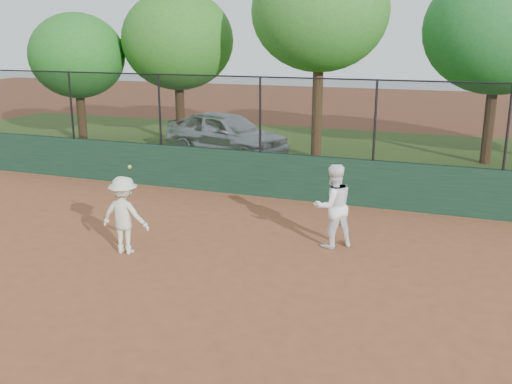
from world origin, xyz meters
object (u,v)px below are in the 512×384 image
(player_second, at_px, (333,206))
(tree_0, at_px, (77,56))
(tree_2, at_px, (320,12))
(tree_3, at_px, (499,30))
(parked_car, at_px, (226,134))
(tree_1, at_px, (178,41))
(player_main, at_px, (125,215))

(player_second, bearing_deg, tree_0, -72.72)
(player_second, bearing_deg, tree_2, -112.73)
(tree_0, bearing_deg, tree_2, 3.10)
(tree_0, relative_size, tree_3, 0.79)
(parked_car, distance_m, player_second, 9.57)
(tree_0, xyz_separation_m, tree_1, (3.72, 1.30, 0.58))
(tree_3, bearing_deg, tree_2, -167.73)
(player_main, height_order, tree_1, tree_1)
(parked_car, xyz_separation_m, tree_0, (-6.33, 0.19, 2.64))
(player_second, height_order, player_main, player_main)
(player_main, relative_size, tree_0, 0.38)
(tree_2, distance_m, tree_3, 5.78)
(player_second, relative_size, tree_1, 0.29)
(player_main, relative_size, tree_2, 0.27)
(player_second, bearing_deg, parked_car, -92.99)
(parked_car, bearing_deg, tree_3, -60.87)
(tree_0, distance_m, tree_1, 3.98)
(player_main, height_order, tree_2, tree_2)
(player_main, bearing_deg, tree_0, 130.45)
(player_main, bearing_deg, tree_2, 82.98)
(tree_0, height_order, tree_1, tree_1)
(tree_1, bearing_deg, parked_car, -29.71)
(tree_0, bearing_deg, tree_3, 6.55)
(parked_car, height_order, player_second, player_second)
(parked_car, relative_size, tree_3, 0.73)
(tree_0, distance_m, tree_3, 15.24)
(player_main, bearing_deg, player_second, 25.32)
(player_second, height_order, tree_3, tree_3)
(tree_1, bearing_deg, tree_2, -7.76)
(player_main, relative_size, tree_3, 0.30)
(tree_1, xyz_separation_m, tree_3, (11.39, 0.43, 0.36))
(tree_0, bearing_deg, player_main, -49.55)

